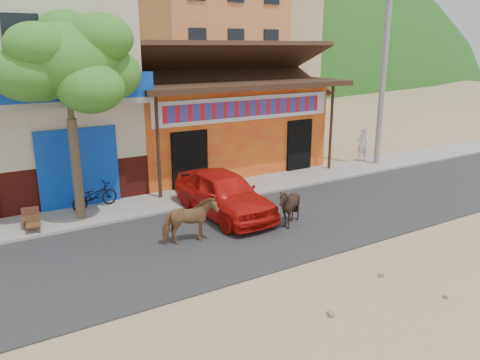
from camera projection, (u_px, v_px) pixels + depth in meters
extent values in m
plane|color=#9E825B|center=(325.00, 258.00, 11.70)|extent=(120.00, 120.00, 0.00)
cube|color=#28282B|center=(268.00, 226.00, 13.75)|extent=(60.00, 5.00, 0.04)
cube|color=gray|center=(212.00, 194.00, 16.62)|extent=(60.00, 2.00, 0.12)
cube|color=orange|center=(209.00, 125.00, 20.42)|extent=(8.00, 6.00, 3.60)
cube|color=beige|center=(17.00, 94.00, 16.22)|extent=(7.00, 6.00, 7.00)
cube|color=#CC723F|center=(204.00, 33.00, 34.26)|extent=(9.00, 9.00, 12.00)
cube|color=tan|center=(261.00, 47.00, 43.95)|extent=(8.00, 8.00, 10.00)
cylinder|color=gray|center=(384.00, 71.00, 19.58)|extent=(0.24, 0.24, 8.00)
imported|color=olive|center=(190.00, 221.00, 12.39)|extent=(1.50, 0.80, 1.22)
imported|color=black|center=(289.00, 207.00, 13.53)|extent=(1.24, 1.14, 1.20)
imported|color=red|center=(224.00, 193.00, 14.40)|extent=(1.84, 4.21, 1.41)
imported|color=black|center=(95.00, 196.00, 14.86)|extent=(1.63, 0.91, 0.81)
imported|color=silver|center=(362.00, 144.00, 20.96)|extent=(0.61, 0.48, 1.48)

